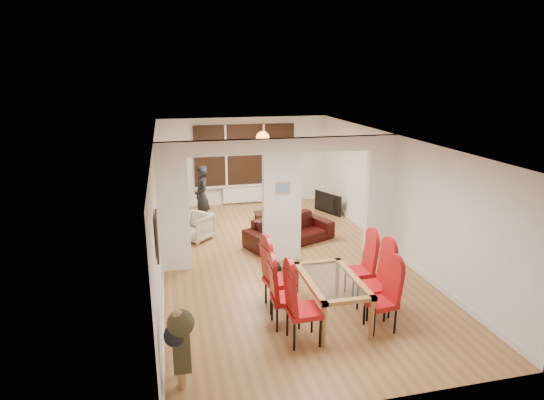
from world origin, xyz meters
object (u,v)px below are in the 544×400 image
object	(u,v)px
dining_chair_rb	(375,282)
person	(202,196)
dining_chair_lc	(279,276)
sofa	(290,230)
dining_chair_la	(304,306)
television	(325,204)
dining_table	(331,298)
bottle	(269,206)
dining_chair_ra	(381,298)
bowl	(268,211)
dining_chair_rc	(360,267)
coffee_table	(273,216)
dining_chair_lb	(285,294)
armchair	(195,227)

from	to	relation	value
dining_chair_rb	person	world-z (taller)	person
dining_chair_lc	sofa	bearing A→B (deg)	62.36
dining_chair_la	television	bearing A→B (deg)	66.22
dining_table	person	world-z (taller)	person
dining_chair_rb	bottle	bearing A→B (deg)	92.88
dining_chair_ra	bowl	size ratio (longest dim) A/B	5.50
dining_chair_rc	coffee_table	world-z (taller)	dining_chair_rc
dining_chair_rc	sofa	xyz separation A→B (m)	(-0.51, 2.82, -0.24)
dining_chair_la	bottle	xyz separation A→B (m)	(0.81, 5.83, -0.22)
dining_chair_lb	dining_chair_lc	xyz separation A→B (m)	(0.04, 0.55, 0.04)
dining_table	dining_chair_lc	bearing A→B (deg)	143.87
person	television	bearing A→B (deg)	81.57
dining_chair_lb	dining_chair_ra	world-z (taller)	dining_chair_lb
dining_chair_la	television	size ratio (longest dim) A/B	1.15
dining_chair_lc	coffee_table	bearing A→B (deg)	68.90
sofa	dining_chair_rb	bearing A→B (deg)	-104.41
dining_table	dining_chair_ra	world-z (taller)	dining_chair_ra
sofa	bottle	bearing A→B (deg)	69.38
dining_table	television	world-z (taller)	dining_table
dining_chair_rc	bottle	world-z (taller)	dining_chair_rc
dining_chair_rc	bowl	size ratio (longest dim) A/B	5.67
dining_table	dining_chair_rb	xyz separation A→B (m)	(0.73, -0.02, 0.22)
dining_chair_ra	dining_table	bearing A→B (deg)	135.87
sofa	person	size ratio (longest dim) A/B	1.35
coffee_table	bottle	world-z (taller)	bottle
sofa	coffee_table	distance (m)	1.78
dining_chair_ra	dining_chair_la	bearing A→B (deg)	175.49
dining_chair_lc	dining_chair_la	bearing A→B (deg)	-93.58
bowl	dining_chair_rb	bearing A→B (deg)	-83.47
dining_chair_lb	dining_chair_la	bearing A→B (deg)	-72.14
dining_chair_lb	television	distance (m)	6.02
sofa	bottle	size ratio (longest dim) A/B	7.40
dining_chair_la	dining_chair_rc	world-z (taller)	dining_chair_la
bowl	dining_chair_la	bearing A→B (deg)	-97.52
armchair	bowl	xyz separation A→B (m)	(2.02, 1.07, -0.07)
dining_chair_ra	television	size ratio (longest dim) A/B	1.05
dining_chair_rc	armchair	xyz separation A→B (m)	(-2.63, 3.54, -0.23)
person	bottle	xyz separation A→B (m)	(1.81, 0.07, -0.42)
person	bowl	distance (m)	1.84
dining_chair_la	armchair	world-z (taller)	dining_chair_la
armchair	coffee_table	distance (m)	2.40
dining_table	dining_chair_ra	bearing A→B (deg)	-37.12
dining_chair_ra	armchair	world-z (taller)	dining_chair_ra
dining_chair_lc	dining_chair_lb	bearing A→B (deg)	-103.37
dining_chair_rb	person	distance (m)	5.75
armchair	bowl	distance (m)	2.29
dining_chair_rb	coffee_table	bearing A→B (deg)	92.12
armchair	person	distance (m)	1.20
armchair	television	bearing A→B (deg)	63.58
dining_chair_lb	dining_table	bearing A→B (deg)	3.39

